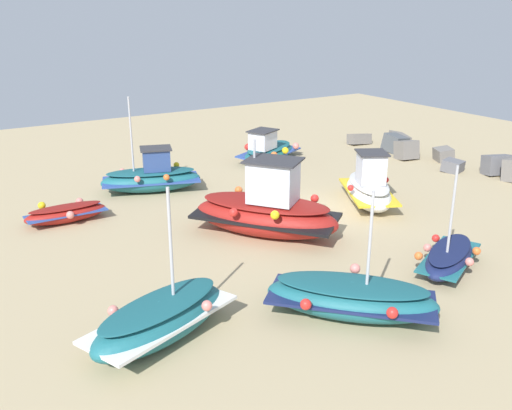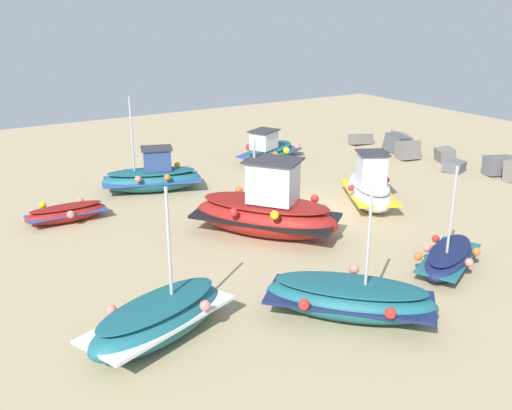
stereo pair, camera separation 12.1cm
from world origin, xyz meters
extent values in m
plane|color=tan|center=(0.00, 0.00, 0.00)|extent=(47.04, 47.04, 0.00)
ellipsoid|color=maroon|center=(0.85, -2.62, 0.64)|extent=(5.44, 4.79, 1.37)
cube|color=black|center=(0.85, -2.62, 0.70)|extent=(5.29, 4.68, 0.20)
ellipsoid|color=maroon|center=(0.85, -2.62, 1.17)|extent=(4.76, 4.18, 0.29)
cube|color=silver|center=(1.08, -2.45, 1.99)|extent=(2.01, 1.95, 1.43)
cube|color=#333338|center=(1.08, -2.45, 2.74)|extent=(2.33, 2.26, 0.06)
cylinder|color=#B7B7BC|center=(0.53, -2.86, 2.34)|extent=(0.08, 0.08, 2.13)
sphere|color=orange|center=(-0.99, -2.62, 1.14)|extent=(0.30, 0.30, 0.30)
sphere|color=red|center=(0.93, -3.94, 1.10)|extent=(0.30, 0.30, 0.30)
sphere|color=#EA7F75|center=(0.19, -1.73, 1.04)|extent=(0.30, 0.30, 0.30)
sphere|color=yellow|center=(2.11, -3.05, 1.21)|extent=(0.30, 0.30, 0.30)
sphere|color=red|center=(1.37, -0.85, 1.17)|extent=(0.30, 0.30, 0.30)
ellipsoid|color=#1E6670|center=(6.75, -3.77, 0.48)|extent=(4.47, 4.41, 1.06)
cube|color=navy|center=(6.75, -3.77, 0.53)|extent=(4.36, 4.31, 0.18)
ellipsoid|color=#1A565F|center=(6.75, -3.77, 0.88)|extent=(3.91, 3.86, 0.24)
cylinder|color=#B7B7BC|center=(7.02, -3.51, 2.21)|extent=(0.08, 0.08, 2.51)
sphere|color=red|center=(8.20, -3.77, 0.79)|extent=(0.29, 0.29, 0.29)
sphere|color=#EA7F75|center=(6.05, -3.05, 0.88)|extent=(0.29, 0.29, 0.29)
sphere|color=red|center=(6.71, -5.21, 0.73)|extent=(0.29, 0.29, 0.29)
ellipsoid|color=navy|center=(6.22, 0.65, 0.35)|extent=(2.48, 3.48, 0.71)
cube|color=#1E6670|center=(6.22, 0.65, 0.38)|extent=(2.46, 3.38, 0.07)
ellipsoid|color=#151E45|center=(6.22, 0.65, 0.64)|extent=(2.18, 3.06, 0.12)
cylinder|color=#B7B7BC|center=(6.37, 0.33, 2.04)|extent=(0.08, 0.08, 2.69)
sphere|color=orange|center=(6.00, -0.47, 0.62)|extent=(0.25, 0.25, 0.25)
sphere|color=#EA7F75|center=(7.04, 0.53, 0.59)|extent=(0.25, 0.25, 0.25)
sphere|color=#EA7F75|center=(5.60, 0.36, 0.54)|extent=(0.25, 0.25, 0.25)
sphere|color=orange|center=(6.64, 1.37, 0.58)|extent=(0.25, 0.25, 0.25)
sphere|color=red|center=(5.20, 1.19, 0.54)|extent=(0.25, 0.25, 0.25)
ellipsoid|color=#1E6670|center=(-5.96, -4.15, 0.48)|extent=(2.98, 4.62, 0.98)
cube|color=#2D4C9E|center=(-5.96, -4.15, 0.53)|extent=(2.97, 4.48, 0.10)
ellipsoid|color=#1A565F|center=(-5.96, -4.15, 0.88)|extent=(2.61, 4.06, 0.17)
cube|color=#2D4784|center=(-5.87, -3.89, 1.42)|extent=(1.27, 1.39, 0.92)
cube|color=#333338|center=(-5.87, -3.89, 1.91)|extent=(1.48, 1.61, 0.06)
cylinder|color=#B7B7BC|center=(-6.19, -4.82, 2.56)|extent=(0.08, 0.08, 3.20)
sphere|color=#EA7F75|center=(-7.24, -4.99, 0.72)|extent=(0.27, 0.27, 0.27)
sphere|color=#EA7F75|center=(-5.27, -5.02, 0.87)|extent=(0.27, 0.27, 0.27)
sphere|color=yellow|center=(-6.85, -3.85, 0.79)|extent=(0.27, 0.27, 0.27)
sphere|color=orange|center=(-4.88, -3.88, 0.87)|extent=(0.27, 0.27, 0.27)
sphere|color=yellow|center=(-6.46, -2.70, 0.86)|extent=(0.27, 0.27, 0.27)
ellipsoid|color=maroon|center=(-4.12, -8.30, 0.32)|extent=(1.17, 3.02, 0.72)
cube|color=#2D4C9E|center=(-4.12, -8.30, 0.35)|extent=(1.17, 2.90, 0.14)
ellipsoid|color=maroon|center=(-4.12, -8.30, 0.59)|extent=(1.00, 2.66, 0.18)
sphere|color=yellow|center=(-4.79, -9.00, 0.58)|extent=(0.29, 0.29, 0.29)
sphere|color=#EA7F75|center=(-3.45, -8.31, 0.49)|extent=(0.29, 0.29, 0.29)
sphere|color=#EA7F75|center=(-4.79, -7.60, 0.49)|extent=(0.29, 0.29, 0.29)
ellipsoid|color=#1E6670|center=(-7.71, 3.16, 0.37)|extent=(3.33, 4.43, 0.87)
cube|color=#2D4C9E|center=(-7.71, 3.16, 0.41)|extent=(3.27, 4.29, 0.19)
ellipsoid|color=#1A565F|center=(-7.71, 3.16, 0.68)|extent=(2.89, 3.88, 0.23)
cube|color=silver|center=(-7.43, 2.58, 1.20)|extent=(1.44, 1.57, 0.91)
cube|color=#333338|center=(-7.43, 2.58, 1.68)|extent=(1.67, 1.82, 0.06)
sphere|color=#EA7F75|center=(-7.34, 4.62, 0.64)|extent=(0.35, 0.35, 0.35)
sphere|color=orange|center=(-8.83, 3.26, 0.70)|extent=(0.35, 0.35, 0.35)
sphere|color=yellow|center=(-6.84, 3.59, 0.64)|extent=(0.35, 0.35, 0.35)
sphere|color=red|center=(-8.33, 2.23, 0.69)|extent=(0.35, 0.35, 0.35)
sphere|color=orange|center=(-6.34, 2.56, 0.64)|extent=(0.35, 0.35, 0.35)
ellipsoid|color=white|center=(0.39, 2.68, 0.50)|extent=(4.18, 3.27, 1.02)
cube|color=gold|center=(0.39, 2.68, 0.55)|extent=(4.07, 3.24, 0.10)
ellipsoid|color=beige|center=(0.39, 2.68, 0.92)|extent=(3.67, 2.87, 0.18)
cube|color=silver|center=(0.56, 2.59, 1.60)|extent=(1.41, 1.38, 1.20)
cube|color=#333338|center=(0.56, 2.59, 2.23)|extent=(1.63, 1.60, 0.06)
sphere|color=red|center=(0.22, 3.79, 0.83)|extent=(0.25, 0.25, 0.25)
sphere|color=red|center=(0.56, 1.57, 0.94)|extent=(0.25, 0.25, 0.25)
ellipsoid|color=#1E6670|center=(5.16, -8.41, 0.51)|extent=(2.86, 4.29, 1.09)
cube|color=white|center=(5.16, -8.41, 0.56)|extent=(2.83, 4.14, 0.16)
ellipsoid|color=#1A565F|center=(5.16, -8.41, 0.94)|extent=(2.49, 3.76, 0.23)
cylinder|color=#B7B7BC|center=(5.01, -7.98, 2.40)|extent=(0.08, 0.08, 2.76)
sphere|color=#EA7F75|center=(5.76, -7.46, 0.91)|extent=(0.26, 0.26, 0.26)
sphere|color=#EA7F75|center=(4.56, -9.37, 0.78)|extent=(0.26, 0.26, 0.26)
cube|color=slate|center=(-7.96, 9.67, 0.30)|extent=(0.92, 1.42, 0.81)
cube|color=slate|center=(-5.93, 10.81, 0.43)|extent=(1.66, 1.39, 1.03)
cube|color=#4C5156|center=(-5.49, 10.09, 0.47)|extent=(1.24, 1.06, 1.16)
cube|color=slate|center=(-4.04, 9.47, 0.49)|extent=(1.16, 1.20, 1.13)
cube|color=slate|center=(-2.66, 10.77, 0.34)|extent=(1.28, 1.24, 0.79)
cube|color=slate|center=(-1.05, 9.57, 0.28)|extent=(1.15, 1.14, 0.66)
cube|color=slate|center=(0.38, 11.02, 0.47)|extent=(1.25, 1.58, 1.07)
cylinder|color=#3F3F42|center=(-4.77, 0.53, 0.05)|extent=(0.08, 0.08, 0.10)
sphere|color=#EA7F75|center=(-4.77, 0.53, 0.30)|extent=(0.39, 0.39, 0.39)
camera|label=1|loc=(16.50, -12.78, 7.67)|focal=39.65mm
camera|label=2|loc=(16.56, -12.68, 7.67)|focal=39.65mm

